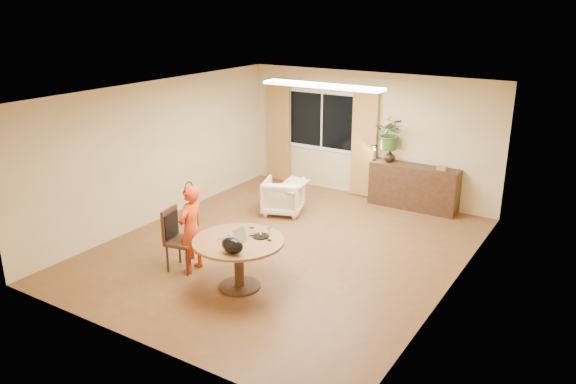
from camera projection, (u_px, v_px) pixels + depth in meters
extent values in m
plane|color=brown|center=(285.00, 248.00, 9.40)|extent=(6.50, 6.50, 0.00)
plane|color=white|center=(285.00, 93.00, 8.56)|extent=(6.50, 6.50, 0.00)
plane|color=tan|center=(369.00, 136.00, 11.59)|extent=(5.50, 0.00, 5.50)
plane|color=tan|center=(159.00, 151.00, 10.36)|extent=(0.00, 6.50, 6.50)
plane|color=tan|center=(456.00, 205.00, 7.60)|extent=(0.00, 6.50, 6.50)
cube|color=white|center=(322.00, 120.00, 12.07)|extent=(1.70, 0.02, 1.30)
cube|color=black|center=(322.00, 121.00, 12.06)|extent=(1.55, 0.01, 1.15)
cube|color=white|center=(322.00, 121.00, 12.05)|extent=(0.04, 0.01, 1.15)
cube|color=olive|center=(279.00, 132.00, 12.64)|extent=(0.55, 0.08, 2.25)
cube|color=olive|center=(364.00, 143.00, 11.59)|extent=(0.55, 0.08, 2.25)
cube|color=white|center=(322.00, 86.00, 9.54)|extent=(2.20, 0.35, 0.05)
cylinder|color=brown|center=(238.00, 241.00, 7.89)|extent=(1.30, 1.30, 0.04)
cylinder|color=black|center=(239.00, 265.00, 8.01)|extent=(0.14, 0.14, 0.70)
cylinder|color=black|center=(240.00, 286.00, 8.12)|extent=(0.60, 0.60, 0.03)
imported|color=red|center=(191.00, 229.00, 8.43)|extent=(0.51, 0.35, 1.36)
imported|color=beige|center=(283.00, 196.00, 10.88)|extent=(0.93, 0.95, 0.68)
cube|color=black|center=(414.00, 187.00, 11.11)|extent=(1.76, 0.43, 0.88)
imported|color=black|center=(390.00, 156.00, 11.20)|extent=(0.25, 0.25, 0.25)
imported|color=#2D5D22|center=(390.00, 134.00, 11.06)|extent=(0.67, 0.61, 0.66)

